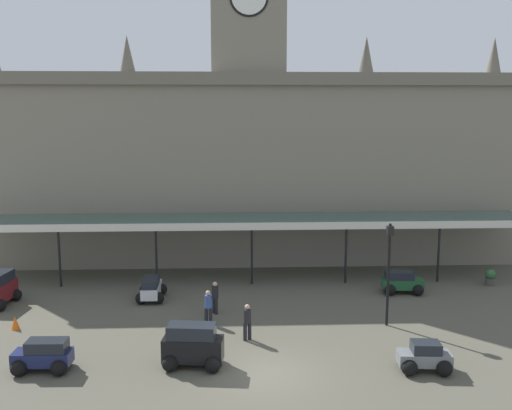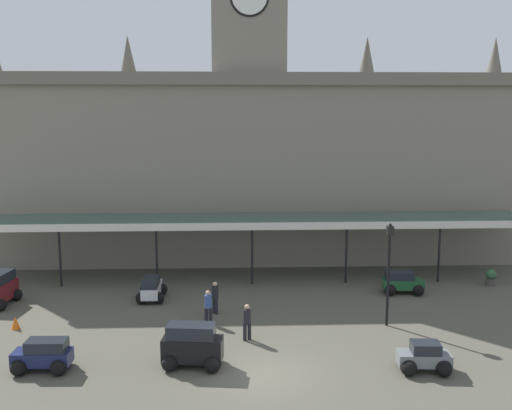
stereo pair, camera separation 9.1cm
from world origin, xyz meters
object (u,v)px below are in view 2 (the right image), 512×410
(pedestrian_beside_cars, at_px, (247,321))
(car_green_estate, at_px, (402,284))
(car_navy_estate, at_px, (43,357))
(pedestrian_near_entrance, at_px, (208,306))
(victorian_lamppost, at_px, (389,263))
(car_white_estate, at_px, (152,289))
(car_grey_sedan, at_px, (424,359))
(pedestrian_crossing_forecourt, at_px, (215,296))
(traffic_cone, at_px, (15,323))
(car_black_van, at_px, (192,347))
(planter_near_kerb, at_px, (491,277))

(pedestrian_beside_cars, bearing_deg, car_green_estate, 35.48)
(car_navy_estate, distance_m, pedestrian_near_entrance, 7.92)
(car_navy_estate, height_order, victorian_lamppost, victorian_lamppost)
(car_white_estate, bearing_deg, car_grey_sedan, -37.67)
(car_green_estate, height_order, pedestrian_crossing_forecourt, pedestrian_crossing_forecourt)
(pedestrian_crossing_forecourt, xyz_separation_m, traffic_cone, (-9.37, -1.71, -0.60))
(car_navy_estate, xyz_separation_m, pedestrian_near_entrance, (6.31, 4.78, 0.34))
(car_black_van, xyz_separation_m, planter_near_kerb, (16.90, 10.25, -0.32))
(pedestrian_near_entrance, bearing_deg, car_grey_sedan, -32.06)
(car_grey_sedan, bearing_deg, traffic_cone, 163.80)
(car_grey_sedan, distance_m, planter_near_kerb, 13.47)
(pedestrian_beside_cars, distance_m, traffic_cone, 11.06)
(car_navy_estate, relative_size, pedestrian_crossing_forecourt, 1.36)
(car_grey_sedan, xyz_separation_m, car_green_estate, (2.04, 9.75, 0.06))
(car_white_estate, relative_size, traffic_cone, 3.60)
(car_navy_estate, bearing_deg, planter_near_kerb, 24.45)
(car_white_estate, xyz_separation_m, pedestrian_crossing_forecourt, (3.53, -2.35, 0.34))
(pedestrian_crossing_forecourt, height_order, planter_near_kerb, pedestrian_crossing_forecourt)
(car_green_estate, distance_m, car_black_van, 14.35)
(pedestrian_crossing_forecourt, relative_size, pedestrian_beside_cars, 1.00)
(car_navy_estate, xyz_separation_m, car_green_estate, (17.06, 9.08, 0.00))
(car_black_van, relative_size, pedestrian_crossing_forecourt, 1.49)
(pedestrian_crossing_forecourt, height_order, pedestrian_beside_cars, same)
(car_navy_estate, distance_m, victorian_lamppost, 15.67)
(car_black_van, relative_size, pedestrian_beside_cars, 1.49)
(victorian_lamppost, xyz_separation_m, planter_near_kerb, (7.89, 6.12, -2.61))
(victorian_lamppost, bearing_deg, pedestrian_beside_cars, -167.33)
(victorian_lamppost, relative_size, planter_near_kerb, 5.20)
(car_white_estate, relative_size, pedestrian_crossing_forecourt, 1.35)
(car_white_estate, distance_m, pedestrian_beside_cars, 7.74)
(car_grey_sedan, xyz_separation_m, pedestrian_near_entrance, (-8.71, 5.46, 0.41))
(car_black_van, bearing_deg, victorian_lamppost, 24.62)
(car_green_estate, bearing_deg, pedestrian_crossing_forecourt, -164.65)
(car_navy_estate, bearing_deg, traffic_cone, 121.64)
(pedestrian_near_entrance, bearing_deg, car_green_estate, 21.76)
(car_navy_estate, relative_size, car_black_van, 0.91)
(car_black_van, xyz_separation_m, pedestrian_near_entrance, (0.44, 4.68, 0.10))
(car_navy_estate, distance_m, pedestrian_beside_cars, 8.58)
(car_black_van, bearing_deg, car_white_estate, 108.34)
(car_grey_sedan, bearing_deg, victorian_lamppost, 91.71)
(car_green_estate, relative_size, car_black_van, 0.93)
(victorian_lamppost, bearing_deg, car_grey_sedan, -88.29)
(car_navy_estate, bearing_deg, car_green_estate, 28.02)
(car_navy_estate, bearing_deg, victorian_lamppost, 15.86)
(car_navy_estate, height_order, planter_near_kerb, car_navy_estate)
(pedestrian_near_entrance, distance_m, pedestrian_crossing_forecourt, 1.45)
(pedestrian_near_entrance, xyz_separation_m, pedestrian_crossing_forecourt, (0.29, 1.42, 0.00))
(car_green_estate, xyz_separation_m, car_black_van, (-11.19, -8.98, 0.24))
(car_grey_sedan, distance_m, pedestrian_beside_cars, 7.69)
(car_white_estate, height_order, pedestrian_beside_cars, pedestrian_beside_cars)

